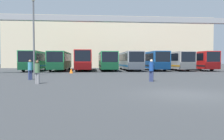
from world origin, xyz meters
The scene contains 16 objects.
ground_plane centered at (0.00, 0.00, 0.00)m, with size 200.00×200.00×0.00m, color #2D3033.
building_backdrop centered at (0.00, 46.67, 6.07)m, with size 49.94×12.00×12.14m.
overhead_gantry centered at (0.00, 18.37, 6.39)m, with size 37.98×0.80×7.43m.
bus_slot_0 centered at (-13.85, 26.52, 1.80)m, with size 2.48×10.23×3.13m.
bus_slot_1 centered at (-9.89, 27.20, 1.78)m, with size 2.57×11.60×3.08m.
bus_slot_2 centered at (-5.94, 27.54, 1.89)m, with size 2.58×12.29×3.29m.
bus_slot_3 centered at (-1.98, 27.47, 1.78)m, with size 2.61×12.13×3.08m.
bus_slot_4 centered at (1.98, 27.57, 1.80)m, with size 2.55×12.35×3.12m.
bus_slot_5 centered at (5.94, 26.61, 1.81)m, with size 2.53×10.42×3.15m.
bus_slot_6 centered at (9.89, 27.25, 1.80)m, with size 2.51×11.70×3.13m.
bus_slot_7 centered at (13.85, 26.54, 1.82)m, with size 2.43×10.27×3.15m.
pedestrian_mid_right centered at (-9.95, 9.19, 0.92)m, with size 0.36×0.36×1.74m.
pedestrian_near_center centered at (-8.49, 5.71, 0.89)m, with size 0.35×0.35×1.68m.
pedestrian_near_left centered at (0.11, 6.69, 0.93)m, with size 0.37×0.37×1.76m.
traffic_cone centered at (-7.34, 18.88, 0.35)m, with size 0.48×0.48×0.69m.
lamp_post centered at (-11.33, 15.95, 4.80)m, with size 0.36×0.36×8.88m.
Camera 1 is at (-4.59, -10.27, 1.66)m, focal length 35.00 mm.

